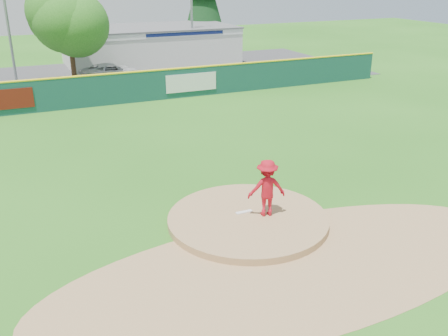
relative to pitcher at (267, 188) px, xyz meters
name	(u,v)px	position (x,y,z in m)	size (l,w,h in m)	color
ground	(248,223)	(-0.63, 0.13, -1.25)	(120.00, 120.00, 0.00)	#286B19
pitchers_mound	(248,223)	(-0.63, 0.13, -1.25)	(5.50, 5.50, 0.50)	#9E774C
pitching_rubber	(244,212)	(-0.63, 0.43, -0.98)	(0.60, 0.15, 0.04)	white
infield_dirt_arc	(294,266)	(-0.63, -2.87, -1.24)	(15.40, 15.40, 0.01)	#9E774C
parking_lot	(97,78)	(-0.63, 27.13, -1.24)	(44.00, 16.00, 0.02)	#38383A
pitcher	(267,188)	(0.00, 0.00, 0.00)	(1.29, 0.74, 2.00)	#B20F1E
van	(111,72)	(0.32, 25.88, -0.57)	(2.18, 4.74, 1.32)	silver
pool_building_grp	(151,45)	(5.37, 32.13, 0.42)	(15.20, 8.20, 3.31)	silver
fence_banners	(103,91)	(-1.88, 18.05, -0.25)	(15.52, 0.04, 1.20)	#61170D
outfield_fence	(122,87)	(-0.63, 18.13, -0.16)	(40.00, 0.14, 2.07)	#14413B
deciduous_tree	(68,23)	(-2.63, 25.13, 3.31)	(5.60, 5.60, 7.36)	#382314
light_pole_left	(4,1)	(-6.63, 27.13, 4.80)	(1.75, 0.25, 11.00)	gray
light_pole_right	(191,2)	(8.37, 29.13, 4.29)	(1.75, 0.25, 10.00)	gray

